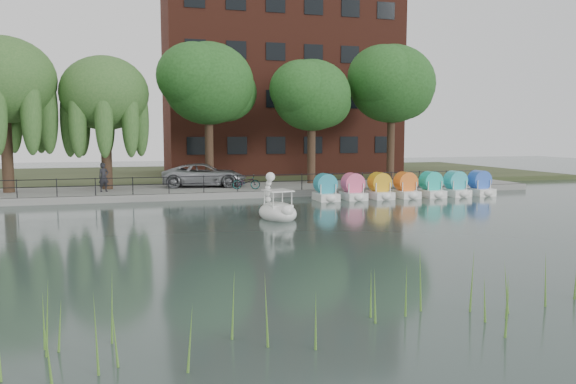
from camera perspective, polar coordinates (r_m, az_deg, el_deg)
name	(u,v)px	position (r m, az deg, el deg)	size (l,w,h in m)	color
ground_plane	(304,238)	(20.76, 1.68, -4.73)	(120.00, 120.00, 0.00)	#3D4D4A
promenade	(230,190)	(36.17, -5.94, 0.17)	(40.00, 6.00, 0.40)	gray
kerb	(238,195)	(33.28, -5.07, -0.33)	(40.00, 0.25, 0.40)	gray
land_strip	(202,175)	(49.97, -8.70, 1.73)	(60.00, 22.00, 0.36)	#47512D
railing	(238,179)	(33.39, -5.15, 1.32)	(32.00, 0.05, 1.00)	black
apartment_building	(279,71)	(51.43, -0.92, 12.16)	(20.00, 10.07, 18.00)	#4C1E16
willow_left	(3,80)	(36.73, -26.95, 10.07)	(5.88, 5.88, 9.01)	#473323
willow_mid	(104,94)	(36.56, -18.15, 9.46)	(5.32, 5.32, 8.15)	#473323
broadleaf_center	(208,84)	(37.94, -8.10, 10.79)	(6.00, 6.00, 9.25)	#473323
broadleaf_right	(312,96)	(38.98, 2.42, 9.72)	(5.40, 5.40, 8.32)	#473323
broadleaf_far	(392,84)	(42.43, 10.51, 10.70)	(6.30, 6.30, 9.71)	#473323
minivan	(205,173)	(36.70, -8.48, 1.88)	(6.19, 2.85, 1.72)	gray
bicycle	(246,181)	(34.75, -4.28, 1.11)	(1.72, 0.60, 1.00)	gray
pedestrian	(104,175)	(34.88, -18.23, 1.64)	(0.71, 0.48, 1.98)	black
swan_boat	(277,209)	(25.41, -1.12, -1.71)	(1.91, 2.65, 2.06)	white
pedal_boat_row	(406,188)	(34.35, 11.88, 0.45)	(11.35, 1.70, 1.40)	white
reed_bank	(525,286)	(13.27, 22.97, -8.76)	(24.00, 2.40, 1.20)	#669938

